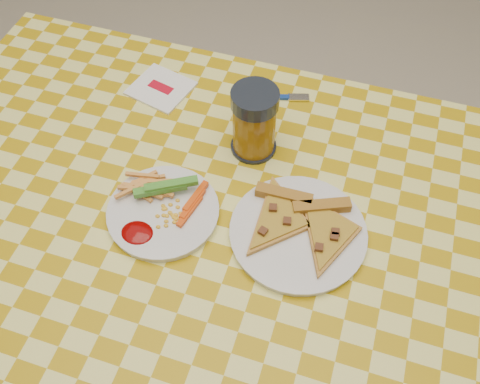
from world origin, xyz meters
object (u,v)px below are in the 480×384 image
plate_right (298,233)px  drink_glass (254,122)px  table (215,245)px  plate_left (163,213)px

plate_right → drink_glass: (-0.13, 0.17, 0.07)m
plate_right → drink_glass: 0.23m
table → plate_left: (-0.09, -0.01, 0.08)m
table → drink_glass: drink_glass is taller
plate_left → plate_right: bearing=7.3°
table → plate_right: bearing=8.9°
table → plate_right: (0.15, 0.02, 0.08)m
plate_right → drink_glass: drink_glass is taller
drink_glass → plate_right: bearing=-52.1°
plate_left → plate_right: 0.24m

